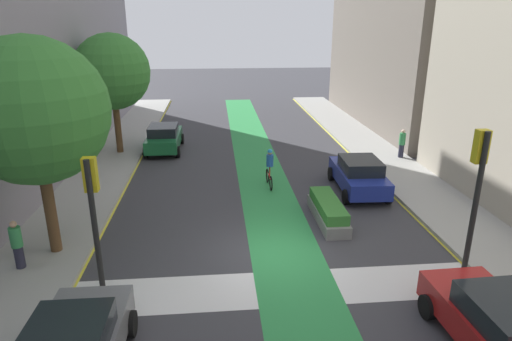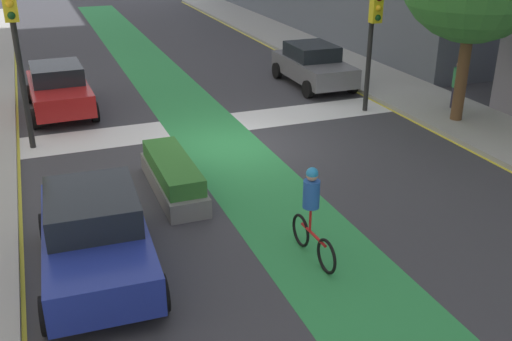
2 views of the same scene
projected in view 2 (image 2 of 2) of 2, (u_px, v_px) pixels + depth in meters
ground_plane at (239, 145)px, 17.00m from camera, size 120.00×120.00×0.00m
bike_lane_paint at (223, 147)px, 16.84m from camera, size 2.40×60.00×0.01m
crosswalk_band at (218, 124)px, 18.71m from camera, size 12.00×1.80×0.01m
sidewalk_left at (452, 114)px, 19.43m from camera, size 3.00×60.00×0.15m
curb_stripe_left at (414, 121)px, 18.96m from camera, size 0.16×60.00×0.01m
curb_stripe_right at (18, 175)px, 15.03m from camera, size 0.16×60.00×0.01m
traffic_signal_near_right at (15, 37)px, 15.48m from camera, size 0.35×0.52×4.53m
traffic_signal_near_left at (373, 29)px, 18.80m from camera, size 0.35×0.52×3.92m
car_blue_right_far at (95, 234)px, 10.68m from camera, size 2.16×4.27×1.57m
car_grey_left_near at (313, 65)px, 22.65m from camera, size 2.05×4.22×1.57m
car_red_right_near at (59, 88)px, 19.59m from camera, size 2.13×4.25×1.57m
cyclist_in_lane at (312, 212)px, 11.12m from camera, size 0.32×1.73×1.86m
pedestrian_sidewalk_left_a at (457, 85)px, 19.49m from camera, size 0.34×0.34×1.56m
median_planter at (173, 176)px, 14.01m from camera, size 0.93×3.31×0.85m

